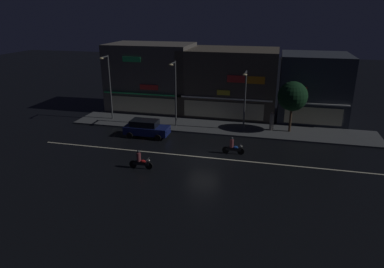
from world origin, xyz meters
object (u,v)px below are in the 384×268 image
object	(u,v)px
streetlamp_west	(109,82)
motorcycle_lead	(233,147)
streetlamp_mid	(175,89)
parked_car_near_kerb	(146,128)
streetlamp_east	(245,95)
pedestrian_on_sidewalk	(272,122)
traffic_cone	(142,128)
motorcycle_following	(140,161)

from	to	relation	value
streetlamp_west	motorcycle_lead	xyz separation A→B (m)	(14.41, -6.45, -3.66)
streetlamp_mid	parked_car_near_kerb	size ratio (longest dim) A/B	1.57
streetlamp_west	motorcycle_lead	size ratio (longest dim) A/B	3.70
parked_car_near_kerb	streetlamp_mid	bearing A→B (deg)	60.12
streetlamp_west	streetlamp_east	world-z (taller)	streetlamp_west
pedestrian_on_sidewalk	traffic_cone	size ratio (longest dim) A/B	3.47
parked_car_near_kerb	traffic_cone	bearing A→B (deg)	125.13
streetlamp_west	streetlamp_east	size ratio (longest dim) A/B	1.17
streetlamp_mid	motorcycle_following	bearing A→B (deg)	-88.98
pedestrian_on_sidewalk	motorcycle_following	distance (m)	14.97
streetlamp_west	pedestrian_on_sidewalk	world-z (taller)	streetlamp_west
streetlamp_east	traffic_cone	distance (m)	10.88
motorcycle_following	traffic_cone	distance (m)	9.11
streetlamp_west	streetlamp_east	xyz separation A→B (m)	(14.70, -0.45, -0.52)
pedestrian_on_sidewalk	motorcycle_lead	world-z (taller)	pedestrian_on_sidewalk
streetlamp_mid	parked_car_near_kerb	xyz separation A→B (m)	(-1.94, -3.38, -3.27)
parked_car_near_kerb	streetlamp_east	bearing A→B (deg)	22.11
streetlamp_west	traffic_cone	xyz separation A→B (m)	(4.61, -2.56, -4.01)
parked_car_near_kerb	traffic_cone	distance (m)	1.99
streetlamp_west	motorcycle_lead	bearing A→B (deg)	-24.12
pedestrian_on_sidewalk	streetlamp_west	bearing A→B (deg)	-153.72
streetlamp_mid	motorcycle_lead	size ratio (longest dim) A/B	3.54
motorcycle_lead	motorcycle_following	distance (m)	8.04
streetlamp_east	pedestrian_on_sidewalk	bearing A→B (deg)	17.01
parked_car_near_kerb	traffic_cone	xyz separation A→B (m)	(-1.09, 1.55, -0.59)
streetlamp_mid	traffic_cone	size ratio (longest dim) A/B	12.25
motorcycle_lead	motorcycle_following	xyz separation A→B (m)	(-6.58, -4.61, 0.00)
streetlamp_mid	traffic_cone	bearing A→B (deg)	-148.89
motorcycle_lead	motorcycle_following	bearing A→B (deg)	-138.07
pedestrian_on_sidewalk	traffic_cone	bearing A→B (deg)	-142.08
streetlamp_west	traffic_cone	size ratio (longest dim) A/B	12.76
streetlamp_west	pedestrian_on_sidewalk	size ratio (longest dim) A/B	3.68
streetlamp_mid	motorcycle_lead	xyz separation A→B (m)	(6.77, -5.73, -3.51)
parked_car_near_kerb	pedestrian_on_sidewalk	bearing A→B (deg)	20.94
streetlamp_west	parked_car_near_kerb	bearing A→B (deg)	-35.77
streetlamp_east	parked_car_near_kerb	world-z (taller)	streetlamp_east
pedestrian_on_sidewalk	parked_car_near_kerb	bearing A→B (deg)	-134.05
pedestrian_on_sidewalk	parked_car_near_kerb	distance (m)	12.58
streetlamp_mid	traffic_cone	distance (m)	5.24
motorcycle_lead	traffic_cone	bearing A→B (deg)	165.23
motorcycle_lead	motorcycle_following	world-z (taller)	same
parked_car_near_kerb	motorcycle_following	distance (m)	7.28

